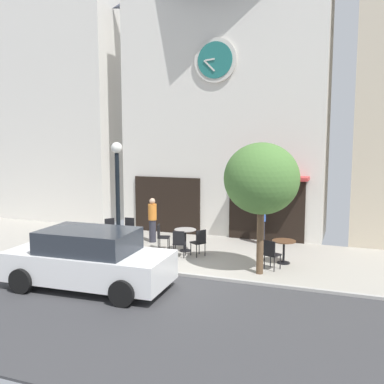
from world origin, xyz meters
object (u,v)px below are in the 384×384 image
object	(u,v)px
cafe_table_near_curb	(284,247)
cafe_chair_under_awning	(271,253)
cafe_chair_by_entrance	(179,242)
cafe_chair_right_end	(111,229)
cafe_table_center_right	(185,235)
cafe_chair_left_end	(129,228)
parked_car_white	(89,259)
pedestrian_orange	(152,219)
cafe_chair_curbside	(161,235)
street_tree	(261,179)
pedestrian_blue	(261,221)
cafe_table_near_door	(121,234)
cafe_chair_facing_street	(199,241)
street_lamp	(118,199)
cafe_chair_mid_row	(128,237)

from	to	relation	value
cafe_table_near_curb	cafe_chair_under_awning	bearing A→B (deg)	-106.87
cafe_chair_by_entrance	cafe_chair_right_end	bearing A→B (deg)	162.39
cafe_table_center_right	cafe_chair_left_end	xyz separation A→B (m)	(-2.52, 0.54, -0.03)
parked_car_white	pedestrian_orange	bearing A→B (deg)	97.08
cafe_chair_curbside	pedestrian_orange	world-z (taller)	pedestrian_orange
street_tree	pedestrian_blue	distance (m)	4.08
cafe_table_near_door	pedestrian_orange	size ratio (longest dim) A/B	0.43
cafe_chair_by_entrance	cafe_chair_right_end	size ratio (longest dim) A/B	1.00
cafe_table_center_right	cafe_chair_curbside	distance (m)	0.86
cafe_chair_under_awning	parked_car_white	distance (m)	5.27
cafe_table_near_curb	cafe_chair_facing_street	world-z (taller)	cafe_chair_facing_street
cafe_chair_by_entrance	cafe_chair_facing_street	world-z (taller)	same
street_tree	cafe_table_center_right	distance (m)	3.99
cafe_chair_facing_street	cafe_table_near_curb	bearing A→B (deg)	3.48
street_lamp	cafe_chair_curbside	bearing A→B (deg)	53.20
cafe_chair_under_awning	parked_car_white	world-z (taller)	parked_car_white
cafe_table_near_curb	cafe_chair_right_end	xyz separation A→B (m)	(-6.52, 0.48, 0.00)
pedestrian_orange	cafe_chair_right_end	bearing A→B (deg)	-157.17
cafe_chair_under_awning	pedestrian_orange	size ratio (longest dim) A/B	0.54
cafe_chair_left_end	parked_car_white	world-z (taller)	parked_car_white
pedestrian_orange	parked_car_white	size ratio (longest dim) A/B	0.38
cafe_table_near_door	cafe_chair_right_end	xyz separation A→B (m)	(-0.70, 0.48, 0.04)
cafe_chair_facing_street	pedestrian_blue	world-z (taller)	pedestrian_blue
street_tree	cafe_chair_left_end	xyz separation A→B (m)	(-5.46, 2.12, -2.22)
cafe_chair_curbside	cafe_chair_mid_row	distance (m)	1.17
parked_car_white	cafe_chair_curbside	bearing A→B (deg)	87.89
cafe_chair_facing_street	cafe_chair_mid_row	bearing A→B (deg)	-170.16
cafe_chair_left_end	cafe_chair_curbside	distance (m)	1.79
cafe_table_near_door	cafe_chair_right_end	bearing A→B (deg)	145.52
cafe_chair_facing_street	pedestrian_orange	bearing A→B (deg)	151.63
cafe_chair_by_entrance	cafe_chair_facing_street	bearing A→B (deg)	32.57
cafe_chair_facing_street	street_lamp	bearing A→B (deg)	-159.18
street_lamp	cafe_table_near_door	bearing A→B (deg)	117.24
pedestrian_blue	street_lamp	bearing A→B (deg)	-140.28
cafe_chair_facing_street	cafe_chair_by_entrance	bearing A→B (deg)	-147.43
cafe_table_near_door	cafe_chair_right_end	size ratio (longest dim) A/B	0.80
cafe_chair_facing_street	pedestrian_blue	xyz separation A→B (m)	(1.57, 2.43, 0.33)
cafe_chair_under_awning	cafe_chair_right_end	bearing A→B (deg)	168.26
pedestrian_orange	parked_car_white	distance (m)	5.15
cafe_chair_by_entrance	cafe_chair_right_end	distance (m)	3.35
street_tree	cafe_chair_by_entrance	distance (m)	3.68
street_lamp	cafe_table_near_curb	bearing A→B (deg)	12.02
cafe_chair_right_end	pedestrian_blue	size ratio (longest dim) A/B	0.54
cafe_chair_curbside	cafe_chair_facing_street	size ratio (longest dim) A/B	1.00
cafe_chair_facing_street	parked_car_white	distance (m)	4.21
street_lamp	pedestrian_blue	xyz separation A→B (m)	(4.06, 3.38, -1.06)
street_tree	cafe_table_near_door	distance (m)	5.93
cafe_chair_curbside	cafe_chair_mid_row	bearing A→B (deg)	-139.56
cafe_chair_left_end	pedestrian_blue	xyz separation A→B (m)	(4.77, 1.43, 0.33)
cafe_table_near_door	pedestrian_orange	distance (m)	1.37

